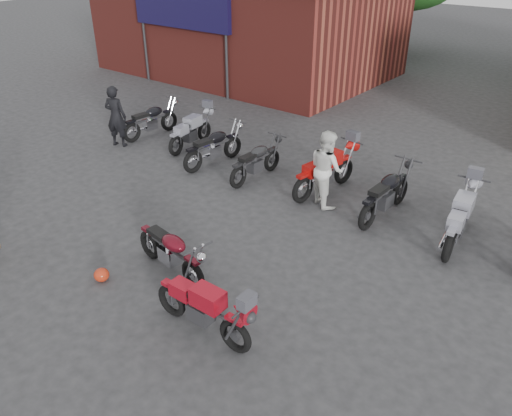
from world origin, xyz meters
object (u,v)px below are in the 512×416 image
Objects in this scene: row_bike_5 at (387,191)px; row_bike_6 at (460,217)px; person_light at (326,168)px; person_dark at (116,116)px; row_bike_0 at (151,118)px; row_bike_4 at (326,169)px; row_bike_1 at (191,130)px; row_bike_3 at (257,159)px; row_bike_2 at (214,145)px; sportbike at (203,306)px; helmet at (102,275)px; vintage_motorcycle at (171,249)px.

row_bike_6 is (1.66, -0.11, -0.00)m from row_bike_5.
person_dark is at bearing 36.52° from person_light.
row_bike_0 is 0.93× the size of row_bike_4.
row_bike_1 is 0.92× the size of row_bike_6.
row_bike_0 is at bearing 85.79° from row_bike_3.
row_bike_2 is (3.06, -0.43, 0.01)m from row_bike_0.
sportbike is 1.04× the size of person_dark.
person_light is 0.85× the size of row_bike_4.
row_bike_3 is at bearing -83.99° from row_bike_2.
person_light reaches higher than row_bike_0.
row_bike_1 is (-4.98, 0.58, -0.34)m from person_light.
row_bike_6 is at bearing -87.39° from row_bike_0.
row_bike_2 is at bearing 130.15° from sportbike.
row_bike_1 is at bearing 81.20° from row_bike_3.
row_bike_3 is at bearing 119.17° from sportbike.
person_dark is 0.85× the size of row_bike_4.
person_dark is 0.97× the size of row_bike_3.
person_dark reaches higher than row_bike_1.
helmet is 0.13× the size of row_bike_4.
row_bike_6 is (9.67, -0.27, 0.03)m from row_bike_0.
vintage_motorcycle is at bearing 152.36° from sportbike.
person_light is 0.94× the size of row_bike_1.
row_bike_0 reaches higher than vintage_motorcycle.
row_bike_1 is 0.92× the size of row_bike_5.
row_bike_6 is at bearing -144.77° from person_light.
row_bike_6 is at bearing 65.95° from sportbike.
person_dark is 0.91× the size of row_bike_2.
person_dark is (-7.64, 4.29, 0.36)m from sportbike.
row_bike_3 is at bearing 96.01° from row_bike_5.
row_bike_4 is (6.50, 1.18, -0.29)m from person_dark.
row_bike_1 is at bearing 89.55° from row_bike_5.
sportbike is 5.60m from row_bike_4.
row_bike_4 is at bearing -76.60° from row_bike_2.
row_bike_3 is at bearing 112.03° from row_bike_4.
person_light is (-0.83, 4.97, 0.36)m from sportbike.
person_light is 2.14m from row_bike_3.
row_bike_1 is 0.90× the size of row_bike_4.
sportbike is 5.84m from row_bike_3.
person_light is at bearing -90.09° from row_bike_0.
row_bike_5 is (2.98, 5.48, 0.48)m from helmet.
row_bike_2 reaches higher than sportbike.
vintage_motorcycle is 0.95× the size of row_bike_2.
helmet is 5.82m from row_bike_4.
row_bike_4 is (-1.14, 5.48, 0.07)m from sportbike.
vintage_motorcycle is at bearing 110.80° from person_light.
person_light reaches higher than row_bike_2.
person_dark reaches higher than row_bike_2.
row_bike_3 is at bearing 115.76° from vintage_motorcycle.
row_bike_6 is (4.64, 5.37, 0.48)m from helmet.
row_bike_0 reaches higher than row_bike_1.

